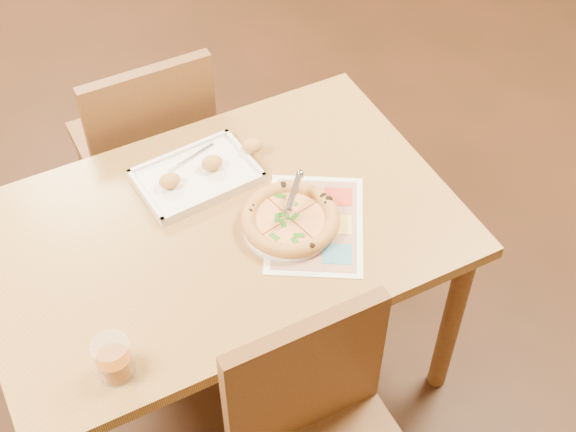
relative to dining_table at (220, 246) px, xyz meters
name	(u,v)px	position (x,y,z in m)	size (l,w,h in m)	color
room	(199,33)	(0.00, 0.00, 0.72)	(7.00, 7.00, 7.00)	black
dining_table	(220,246)	(0.00, 0.00, 0.00)	(1.30, 0.85, 0.72)	#A78143
chair_near	(322,432)	(0.00, -0.60, -0.07)	(0.42, 0.42, 0.47)	brown
chair_far	(147,136)	(0.00, 0.60, -0.07)	(0.42, 0.42, 0.47)	brown
plate	(288,227)	(0.17, -0.10, 0.09)	(0.25, 0.25, 0.01)	silver
pizza	(290,219)	(0.18, -0.09, 0.11)	(0.27, 0.27, 0.04)	gold
pizza_cutter	(293,197)	(0.20, -0.06, 0.16)	(0.11, 0.11, 0.08)	silver
appetizer_tray	(200,174)	(0.03, 0.19, 0.10)	(0.39, 0.26, 0.06)	white
glass_tumbler	(114,360)	(-0.40, -0.31, 0.13)	(0.09, 0.09, 0.11)	#8A400A
menu	(315,224)	(0.24, -0.12, 0.09)	(0.26, 0.37, 0.01)	white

